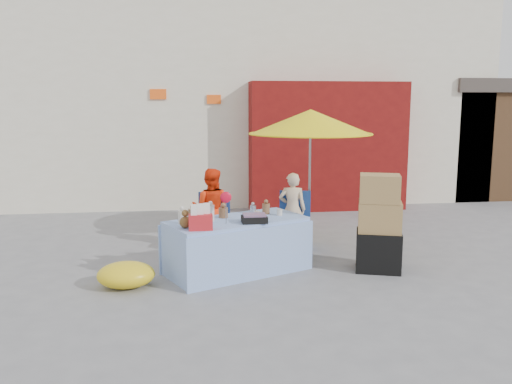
{
  "coord_description": "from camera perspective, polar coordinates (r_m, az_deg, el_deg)",
  "views": [
    {
      "loc": [
        -0.74,
        -6.55,
        2.21
      ],
      "look_at": [
        0.23,
        0.6,
        1.0
      ],
      "focal_mm": 38.0,
      "sensor_mm": 36.0,
      "label": 1
    }
  ],
  "objects": [
    {
      "name": "backdrop",
      "position": [
        14.15,
        -2.68,
        13.13
      ],
      "size": [
        14.0,
        8.0,
        7.8
      ],
      "color": "silver",
      "rests_on": "ground"
    },
    {
      "name": "ground",
      "position": [
        6.95,
        -1.22,
        -9.02
      ],
      "size": [
        80.0,
        80.0,
        0.0
      ],
      "primitive_type": "plane",
      "color": "slate",
      "rests_on": "ground"
    },
    {
      "name": "umbrella",
      "position": [
        8.4,
        5.76,
        7.31
      ],
      "size": [
        1.9,
        1.9,
        2.09
      ],
      "color": "gray",
      "rests_on": "ground"
    },
    {
      "name": "vendor_orange",
      "position": [
        8.18,
        -4.76,
        -1.77
      ],
      "size": [
        0.69,
        0.6,
        1.22
      ],
      "primitive_type": "imported",
      "rotation": [
        0.0,
        0.0,
        2.89
      ],
      "color": "#FF340D",
      "rests_on": "ground"
    },
    {
      "name": "tarp_bundle",
      "position": [
        6.75,
        -13.52,
        -8.47
      ],
      "size": [
        0.79,
        0.68,
        0.31
      ],
      "primitive_type": "ellipsoid",
      "rotation": [
        0.0,
        0.0,
        0.2
      ],
      "color": "yellow",
      "rests_on": "ground"
    },
    {
      "name": "vendor_beige",
      "position": [
        8.35,
        3.84,
        -1.83
      ],
      "size": [
        0.47,
        0.37,
        1.14
      ],
      "primitive_type": "imported",
      "rotation": [
        0.0,
        0.0,
        2.89
      ],
      "color": "beige",
      "rests_on": "ground"
    },
    {
      "name": "chair_left",
      "position": [
        8.13,
        -4.65,
        -4.42
      ],
      "size": [
        0.58,
        0.57,
        0.85
      ],
      "rotation": [
        0.0,
        0.0,
        -0.25
      ],
      "color": "navy",
      "rests_on": "ground"
    },
    {
      "name": "chair_right",
      "position": [
        8.29,
        4.03,
        -4.14
      ],
      "size": [
        0.58,
        0.57,
        0.85
      ],
      "rotation": [
        0.0,
        0.0,
        -0.25
      ],
      "color": "navy",
      "rests_on": "ground"
    },
    {
      "name": "market_table",
      "position": [
        7.09,
        -2.07,
        -5.61
      ],
      "size": [
        2.02,
        1.53,
        1.11
      ],
      "rotation": [
        0.0,
        0.0,
        0.43
      ],
      "color": "#8FB4E5",
      "rests_on": "ground"
    },
    {
      "name": "box_stack",
      "position": [
        7.28,
        12.83,
        -3.57
      ],
      "size": [
        0.7,
        0.63,
        1.28
      ],
      "rotation": [
        0.0,
        0.0,
        -0.32
      ],
      "color": "black",
      "rests_on": "ground"
    }
  ]
}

